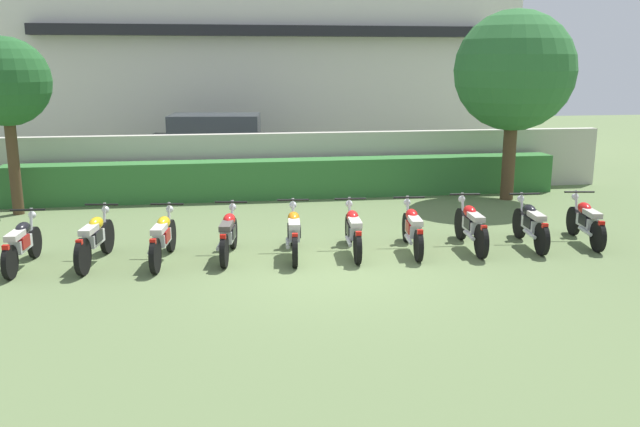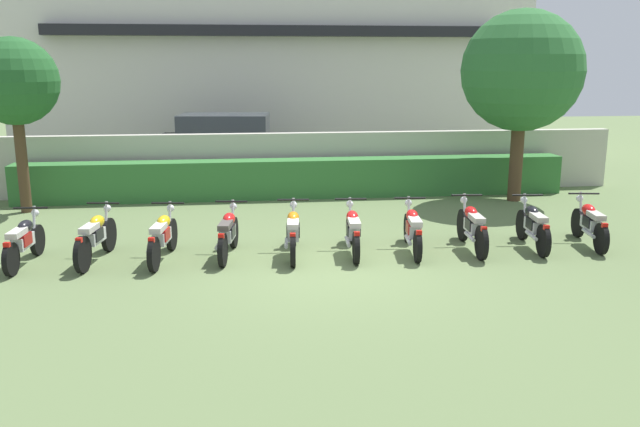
{
  "view_description": "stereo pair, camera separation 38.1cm",
  "coord_description": "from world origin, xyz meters",
  "px_view_note": "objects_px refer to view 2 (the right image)",
  "views": [
    {
      "loc": [
        -1.88,
        -10.81,
        3.5
      ],
      "look_at": [
        0.0,
        1.24,
        0.7
      ],
      "focal_mm": 37.49,
      "sensor_mm": 36.0,
      "label": 1
    },
    {
      "loc": [
        -1.5,
        -10.87,
        3.5
      ],
      "look_at": [
        0.0,
        1.24,
        0.7
      ],
      "focal_mm": 37.49,
      "sensor_mm": 36.0,
      "label": 2
    }
  ],
  "objects_px": {
    "tree_far_side": "(522,71)",
    "motorcycle_in_row_4": "(293,232)",
    "parked_car": "(230,145)",
    "motorcycle_in_row_2": "(163,236)",
    "motorcycle_in_row_8": "(533,225)",
    "motorcycle_in_row_6": "(413,229)",
    "motorcycle_in_row_3": "(228,233)",
    "motorcycle_in_row_1": "(96,237)",
    "motorcycle_in_row_0": "(24,241)",
    "motorcycle_in_row_7": "(472,226)",
    "motorcycle_in_row_5": "(353,230)",
    "motorcycle_in_row_9": "(590,223)",
    "tree_near_inspector": "(14,83)"
  },
  "relations": [
    {
      "from": "motorcycle_in_row_1",
      "to": "motorcycle_in_row_8",
      "type": "bearing_deg",
      "value": -82.3
    },
    {
      "from": "motorcycle_in_row_6",
      "to": "motorcycle_in_row_3",
      "type": "bearing_deg",
      "value": 95.08
    },
    {
      "from": "motorcycle_in_row_0",
      "to": "motorcycle_in_row_4",
      "type": "distance_m",
      "value": 4.71
    },
    {
      "from": "motorcycle_in_row_3",
      "to": "motorcycle_in_row_6",
      "type": "relative_size",
      "value": 0.95
    },
    {
      "from": "motorcycle_in_row_2",
      "to": "motorcycle_in_row_7",
      "type": "bearing_deg",
      "value": -82.51
    },
    {
      "from": "motorcycle_in_row_4",
      "to": "motorcycle_in_row_8",
      "type": "bearing_deg",
      "value": -85.26
    },
    {
      "from": "parked_car",
      "to": "tree_near_inspector",
      "type": "xyz_separation_m",
      "value": [
        -4.76,
        -4.74,
        2.07
      ]
    },
    {
      "from": "motorcycle_in_row_6",
      "to": "motorcycle_in_row_9",
      "type": "relative_size",
      "value": 1.04
    },
    {
      "from": "motorcycle_in_row_7",
      "to": "motorcycle_in_row_9",
      "type": "xyz_separation_m",
      "value": [
        2.36,
        0.02,
        -0.01
      ]
    },
    {
      "from": "parked_car",
      "to": "motorcycle_in_row_7",
      "type": "xyz_separation_m",
      "value": [
        4.59,
        -9.17,
        -0.48
      ]
    },
    {
      "from": "tree_far_side",
      "to": "motorcycle_in_row_1",
      "type": "xyz_separation_m",
      "value": [
        -9.55,
        -4.19,
        -2.78
      ]
    },
    {
      "from": "tree_near_inspector",
      "to": "motorcycle_in_row_7",
      "type": "bearing_deg",
      "value": -25.34
    },
    {
      "from": "motorcycle_in_row_0",
      "to": "motorcycle_in_row_6",
      "type": "bearing_deg",
      "value": -86.43
    },
    {
      "from": "parked_car",
      "to": "motorcycle_in_row_2",
      "type": "height_order",
      "value": "parked_car"
    },
    {
      "from": "motorcycle_in_row_8",
      "to": "tree_far_side",
      "type": "bearing_deg",
      "value": -12.47
    },
    {
      "from": "motorcycle_in_row_2",
      "to": "motorcycle_in_row_5",
      "type": "relative_size",
      "value": 1.01
    },
    {
      "from": "parked_car",
      "to": "motorcycle_in_row_9",
      "type": "distance_m",
      "value": 11.5
    },
    {
      "from": "motorcycle_in_row_7",
      "to": "motorcycle_in_row_4",
      "type": "bearing_deg",
      "value": 94.12
    },
    {
      "from": "motorcycle_in_row_2",
      "to": "motorcycle_in_row_9",
      "type": "xyz_separation_m",
      "value": [
        8.08,
        0.01,
        -0.01
      ]
    },
    {
      "from": "motorcycle_in_row_2",
      "to": "motorcycle_in_row_8",
      "type": "height_order",
      "value": "motorcycle_in_row_2"
    },
    {
      "from": "motorcycle_in_row_3",
      "to": "motorcycle_in_row_8",
      "type": "distance_m",
      "value": 5.75
    },
    {
      "from": "motorcycle_in_row_7",
      "to": "motorcycle_in_row_5",
      "type": "bearing_deg",
      "value": 93.78
    },
    {
      "from": "parked_car",
      "to": "motorcycle_in_row_9",
      "type": "xyz_separation_m",
      "value": [
        6.95,
        -9.15,
        -0.49
      ]
    },
    {
      "from": "motorcycle_in_row_1",
      "to": "motorcycle_in_row_2",
      "type": "xyz_separation_m",
      "value": [
        1.17,
        -0.08,
        -0.01
      ]
    },
    {
      "from": "parked_car",
      "to": "motorcycle_in_row_5",
      "type": "xyz_separation_m",
      "value": [
        2.31,
        -9.14,
        -0.49
      ]
    },
    {
      "from": "motorcycle_in_row_1",
      "to": "motorcycle_in_row_4",
      "type": "height_order",
      "value": "motorcycle_in_row_1"
    },
    {
      "from": "motorcycle_in_row_0",
      "to": "motorcycle_in_row_9",
      "type": "distance_m",
      "value": 10.45
    },
    {
      "from": "motorcycle_in_row_1",
      "to": "motorcycle_in_row_9",
      "type": "bearing_deg",
      "value": -81.9
    },
    {
      "from": "parked_car",
      "to": "motorcycle_in_row_9",
      "type": "height_order",
      "value": "parked_car"
    },
    {
      "from": "parked_car",
      "to": "motorcycle_in_row_6",
      "type": "xyz_separation_m",
      "value": [
        3.44,
        -9.17,
        -0.5
      ]
    },
    {
      "from": "motorcycle_in_row_9",
      "to": "motorcycle_in_row_6",
      "type": "bearing_deg",
      "value": 99.28
    },
    {
      "from": "motorcycle_in_row_0",
      "to": "motorcycle_in_row_2",
      "type": "relative_size",
      "value": 0.94
    },
    {
      "from": "tree_far_side",
      "to": "motorcycle_in_row_4",
      "type": "xyz_separation_m",
      "value": [
        -6.04,
        -4.27,
        -2.79
      ]
    },
    {
      "from": "tree_near_inspector",
      "to": "tree_far_side",
      "type": "bearing_deg",
      "value": -0.63
    },
    {
      "from": "motorcycle_in_row_8",
      "to": "motorcycle_in_row_6",
      "type": "bearing_deg",
      "value": 95.54
    },
    {
      "from": "tree_near_inspector",
      "to": "motorcycle_in_row_3",
      "type": "bearing_deg",
      "value": -42.04
    },
    {
      "from": "tree_far_side",
      "to": "motorcycle_in_row_3",
      "type": "xyz_separation_m",
      "value": [
        -7.22,
        -4.18,
        -2.8
      ]
    },
    {
      "from": "motorcycle_in_row_1",
      "to": "motorcycle_in_row_9",
      "type": "height_order",
      "value": "motorcycle_in_row_1"
    },
    {
      "from": "motorcycle_in_row_5",
      "to": "motorcycle_in_row_3",
      "type": "bearing_deg",
      "value": 92.62
    },
    {
      "from": "motorcycle_in_row_2",
      "to": "motorcycle_in_row_8",
      "type": "bearing_deg",
      "value": -82.71
    },
    {
      "from": "tree_far_side",
      "to": "motorcycle_in_row_5",
      "type": "height_order",
      "value": "tree_far_side"
    },
    {
      "from": "motorcycle_in_row_4",
      "to": "motorcycle_in_row_7",
      "type": "distance_m",
      "value": 3.38
    },
    {
      "from": "motorcycle_in_row_6",
      "to": "motorcycle_in_row_1",
      "type": "bearing_deg",
      "value": 95.96
    },
    {
      "from": "motorcycle_in_row_8",
      "to": "parked_car",
      "type": "bearing_deg",
      "value": 38.41
    },
    {
      "from": "motorcycle_in_row_8",
      "to": "motorcycle_in_row_9",
      "type": "relative_size",
      "value": 1.0
    },
    {
      "from": "motorcycle_in_row_2",
      "to": "motorcycle_in_row_4",
      "type": "xyz_separation_m",
      "value": [
        2.34,
        0.01,
        0.0
      ]
    },
    {
      "from": "tree_near_inspector",
      "to": "motorcycle_in_row_1",
      "type": "relative_size",
      "value": 2.07
    },
    {
      "from": "tree_near_inspector",
      "to": "motorcycle_in_row_4",
      "type": "bearing_deg",
      "value": -36.41
    },
    {
      "from": "tree_far_side",
      "to": "motorcycle_in_row_2",
      "type": "distance_m",
      "value": 9.81
    },
    {
      "from": "parked_car",
      "to": "tree_far_side",
      "type": "distance_m",
      "value": 9.03
    }
  ]
}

